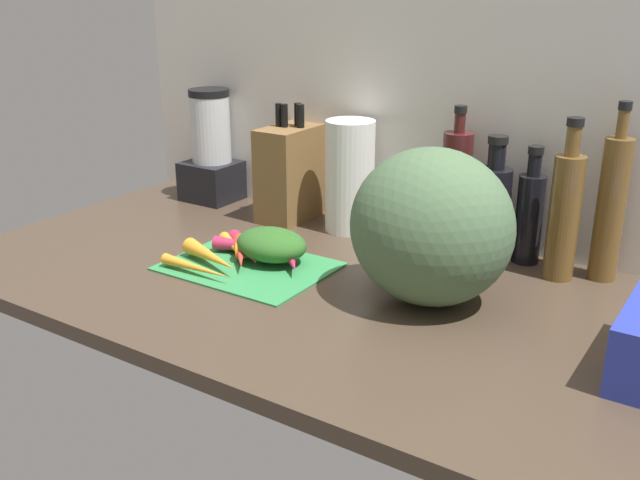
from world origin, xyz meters
The scene contains 21 objects.
ground_plane centered at (0.00, 0.00, -1.50)cm, with size 170.00×80.00×3.00cm, color #47382B.
wall_back centered at (0.00, 38.50, 30.00)cm, with size 170.00×3.00×60.00cm, color silver.
cutting_board centered at (-22.92, -2.26, 0.40)cm, with size 33.01×25.22×0.80cm, color #338C4C.
carrot_0 centered at (-26.52, 0.92, 2.32)cm, with size 3.03×3.03×17.30cm, color #B2264C.
carrot_1 centered at (-25.99, 2.67, 2.35)cm, with size 3.10×3.10×17.29cm, color #B2264C.
carrot_2 centered at (-20.94, 2.90, 2.58)cm, with size 3.57×3.57×14.98cm, color orange.
carrot_3 centered at (-25.43, -1.81, 2.49)cm, with size 3.38×3.38×15.35cm, color red.
carrot_4 centered at (-14.27, 0.90, 2.43)cm, with size 3.26×3.26×11.15cm, color #B2264C.
carrot_5 centered at (-29.35, 0.97, 2.12)cm, with size 2.63×2.63×13.72cm, color orange.
carrot_6 centered at (-28.94, -6.94, 2.56)cm, with size 3.53×3.53×17.30cm, color orange.
carrot_7 centered at (-28.38, -11.98, 1.95)cm, with size 2.31×2.31×17.89cm, color orange.
carrot_greens_pile centered at (-20.36, 2.30, 4.14)cm, with size 15.81×12.16×6.69cm, color #2D6023.
winter_squash centered at (15.00, 3.26, 14.40)cm, with size 29.96×27.20×28.80cm, color #4C6B47.
knife_block centered at (-34.60, 29.05, 11.68)cm, with size 10.11×16.86×28.42cm.
blender_appliance centered at (-61.68, 31.27, 12.74)cm, with size 13.87×13.87×29.53cm.
paper_towel_roll centered at (-17.79, 29.50, 13.08)cm, with size 11.44×11.44×26.17cm, color white.
bottle_0 centered at (7.49, 31.86, 13.38)cm, with size 6.49×6.49×31.50cm.
bottle_1 centered at (16.55, 30.51, 10.89)cm, with size 7.30×7.30×26.42cm.
bottle_2 centered at (23.87, 32.40, 10.33)cm, with size 5.64×5.64×24.82cm.
bottle_3 centered at (32.05, 27.52, 13.45)cm, with size 6.00×6.00×32.13cm.
bottle_4 centered at (39.50, 31.93, 14.85)cm, with size 5.44×5.44×35.21cm.
Camera 1 is at (65.02, -109.38, 56.31)cm, focal length 40.29 mm.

